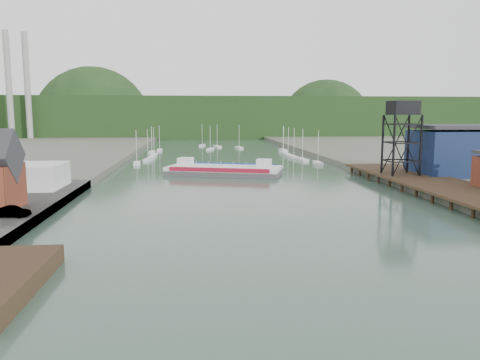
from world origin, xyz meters
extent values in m
plane|color=#2C443B|center=(0.00, 0.00, 0.00)|extent=(600.00, 600.00, 0.00)
cube|color=black|center=(37.00, 45.00, 1.90)|extent=(14.00, 70.00, 0.50)
cylinder|color=black|center=(31.00, 45.00, 0.80)|extent=(0.60, 0.60, 2.20)
cylinder|color=black|center=(43.00, 45.00, 0.80)|extent=(0.60, 0.60, 2.20)
cube|color=silver|center=(-44.00, 50.00, 3.85)|extent=(18.00, 12.00, 4.50)
cylinder|color=black|center=(32.00, 55.00, 8.65)|extent=(0.50, 0.50, 13.00)
cylinder|color=black|center=(38.00, 55.00, 8.65)|extent=(0.50, 0.50, 13.00)
cylinder|color=black|center=(32.00, 61.00, 8.65)|extent=(0.50, 0.50, 13.00)
cylinder|color=black|center=(38.00, 61.00, 8.65)|extent=(0.50, 0.50, 13.00)
cube|color=black|center=(35.00, 58.00, 16.65)|extent=(5.50, 5.50, 3.00)
cube|color=#0E1E3E|center=(50.00, 60.00, 6.60)|extent=(20.00, 14.00, 10.00)
cube|color=#2D2D33|center=(50.00, 60.00, 12.50)|extent=(20.50, 14.50, 0.80)
cube|color=silver|center=(-27.54, 103.89, 0.35)|extent=(2.67, 7.65, 0.90)
cube|color=silver|center=(-25.28, 115.30, 0.35)|extent=(2.81, 7.67, 0.90)
cube|color=silver|center=(-24.71, 124.17, 0.35)|extent=(2.35, 7.59, 0.90)
cube|color=silver|center=(-24.81, 134.09, 0.35)|extent=(2.01, 7.50, 0.90)
cube|color=silver|center=(-26.64, 146.33, 0.35)|extent=(2.00, 7.50, 0.90)
cube|color=silver|center=(-24.32, 156.17, 0.35)|extent=(2.16, 7.54, 0.90)
cube|color=silver|center=(27.56, 99.03, 0.35)|extent=(2.53, 7.62, 0.90)
cube|color=silver|center=(25.46, 110.51, 0.35)|extent=(2.76, 7.67, 0.90)
cube|color=silver|center=(24.46, 119.29, 0.35)|extent=(2.22, 7.56, 0.90)
cube|color=silver|center=(24.27, 128.28, 0.35)|extent=(2.18, 7.54, 0.90)
cube|color=silver|center=(24.67, 139.38, 0.35)|extent=(2.46, 7.61, 0.90)
cube|color=silver|center=(26.78, 150.99, 0.35)|extent=(2.48, 7.61, 0.90)
cube|color=silver|center=(-3.16, 160.00, 0.35)|extent=(3.78, 7.76, 0.90)
cube|color=silver|center=(10.04, 168.00, 0.35)|extent=(3.31, 7.74, 0.90)
cube|color=silver|center=(0.66, 176.00, 0.35)|extent=(3.76, 7.76, 0.90)
cube|color=silver|center=(-6.11, 184.00, 0.35)|extent=(3.40, 7.74, 0.90)
cylinder|color=#969691|center=(-110.00, 230.00, 30.00)|extent=(3.20, 3.20, 60.00)
cylinder|color=#969691|center=(-102.00, 235.00, 30.00)|extent=(3.20, 3.20, 60.00)
cube|color=#1A3216|center=(0.00, 300.00, 12.00)|extent=(500.00, 120.00, 28.00)
sphere|color=#1A3216|center=(-80.00, 300.00, 8.00)|extent=(80.00, 80.00, 80.00)
sphere|color=#1A3216|center=(90.00, 310.00, 6.00)|extent=(70.00, 70.00, 70.00)
cube|color=#474749|center=(-2.58, 78.08, 0.57)|extent=(30.77, 19.66, 1.15)
cube|color=silver|center=(-2.58, 78.08, 1.60)|extent=(30.77, 19.66, 0.92)
cube|color=maroon|center=(-4.35, 72.57, 1.83)|extent=(24.05, 7.86, 1.03)
cube|color=#16319B|center=(-0.81, 83.59, 1.83)|extent=(24.05, 7.86, 1.03)
cube|color=silver|center=(-12.40, 81.23, 2.98)|extent=(4.32, 4.32, 2.29)
cube|color=silver|center=(7.24, 74.93, 2.98)|extent=(4.32, 4.32, 2.29)
imported|color=#999999|center=(-34.65, 24.00, 2.36)|extent=(4.81, 2.38, 1.52)
camera|label=1|loc=(-10.26, -40.30, 15.41)|focal=35.00mm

